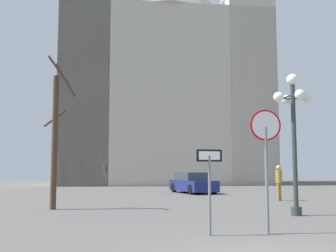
{
  "coord_description": "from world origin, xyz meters",
  "views": [
    {
      "loc": [
        -2.9,
        -6.85,
        1.61
      ],
      "look_at": [
        0.99,
        18.5,
        4.26
      ],
      "focal_mm": 43.97,
      "sensor_mm": 36.0,
      "label": 1
    }
  ],
  "objects_px": {
    "street_lamp": "(294,119)",
    "cathedral": "(164,75)",
    "parked_car_near_navy": "(193,183)",
    "one_way_arrow_sign": "(209,178)",
    "stop_sign": "(266,146)",
    "pedestrian_walking": "(279,179)",
    "bare_tree": "(55,137)"
  },
  "relations": [
    {
      "from": "street_lamp",
      "to": "cathedral",
      "type": "bearing_deg",
      "value": 90.73
    },
    {
      "from": "parked_car_near_navy",
      "to": "street_lamp",
      "type": "bearing_deg",
      "value": -86.59
    },
    {
      "from": "cathedral",
      "to": "parked_car_near_navy",
      "type": "relative_size",
      "value": 8.13
    },
    {
      "from": "parked_car_near_navy",
      "to": "one_way_arrow_sign",
      "type": "bearing_deg",
      "value": -100.75
    },
    {
      "from": "one_way_arrow_sign",
      "to": "stop_sign",
      "type": "bearing_deg",
      "value": 1.58
    },
    {
      "from": "stop_sign",
      "to": "pedestrian_walking",
      "type": "height_order",
      "value": "stop_sign"
    },
    {
      "from": "cathedral",
      "to": "stop_sign",
      "type": "bearing_deg",
      "value": -93.74
    },
    {
      "from": "one_way_arrow_sign",
      "to": "bare_tree",
      "type": "bearing_deg",
      "value": 122.52
    },
    {
      "from": "one_way_arrow_sign",
      "to": "parked_car_near_navy",
      "type": "bearing_deg",
      "value": 79.25
    },
    {
      "from": "street_lamp",
      "to": "pedestrian_walking",
      "type": "height_order",
      "value": "street_lamp"
    },
    {
      "from": "stop_sign",
      "to": "pedestrian_walking",
      "type": "bearing_deg",
      "value": 64.75
    },
    {
      "from": "bare_tree",
      "to": "parked_car_near_navy",
      "type": "relative_size",
      "value": 1.37
    },
    {
      "from": "cathedral",
      "to": "parked_car_near_navy",
      "type": "distance_m",
      "value": 19.34
    },
    {
      "from": "street_lamp",
      "to": "bare_tree",
      "type": "relative_size",
      "value": 0.82
    },
    {
      "from": "street_lamp",
      "to": "stop_sign",
      "type": "bearing_deg",
      "value": -124.77
    },
    {
      "from": "cathedral",
      "to": "one_way_arrow_sign",
      "type": "bearing_deg",
      "value": -96.3
    },
    {
      "from": "stop_sign",
      "to": "parked_car_near_navy",
      "type": "distance_m",
      "value": 17.06
    },
    {
      "from": "street_lamp",
      "to": "bare_tree",
      "type": "xyz_separation_m",
      "value": [
        -8.53,
        3.42,
        -0.47
      ]
    },
    {
      "from": "stop_sign",
      "to": "bare_tree",
      "type": "distance_m",
      "value": 9.29
    },
    {
      "from": "street_lamp",
      "to": "parked_car_near_navy",
      "type": "relative_size",
      "value": 1.12
    },
    {
      "from": "parked_car_near_navy",
      "to": "stop_sign",
      "type": "bearing_deg",
      "value": -95.85
    },
    {
      "from": "one_way_arrow_sign",
      "to": "street_lamp",
      "type": "height_order",
      "value": "street_lamp"
    },
    {
      "from": "stop_sign",
      "to": "bare_tree",
      "type": "bearing_deg",
      "value": 130.42
    },
    {
      "from": "one_way_arrow_sign",
      "to": "cathedral",
      "type": "bearing_deg",
      "value": 83.7
    },
    {
      "from": "cathedral",
      "to": "street_lamp",
      "type": "distance_m",
      "value": 30.38
    },
    {
      "from": "stop_sign",
      "to": "bare_tree",
      "type": "relative_size",
      "value": 0.51
    },
    {
      "from": "stop_sign",
      "to": "street_lamp",
      "type": "distance_m",
      "value": 4.57
    },
    {
      "from": "cathedral",
      "to": "bare_tree",
      "type": "relative_size",
      "value": 5.94
    },
    {
      "from": "one_way_arrow_sign",
      "to": "pedestrian_walking",
      "type": "xyz_separation_m",
      "value": [
        6.18,
        10.0,
        -0.29
      ]
    },
    {
      "from": "street_lamp",
      "to": "parked_car_near_navy",
      "type": "bearing_deg",
      "value": 93.41
    },
    {
      "from": "cathedral",
      "to": "pedestrian_walking",
      "type": "distance_m",
      "value": 25.32
    },
    {
      "from": "pedestrian_walking",
      "to": "one_way_arrow_sign",
      "type": "bearing_deg",
      "value": -121.72
    }
  ]
}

